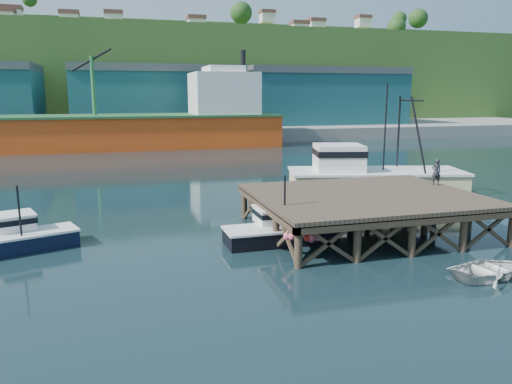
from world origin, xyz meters
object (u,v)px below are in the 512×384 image
object	(u,v)px
dinghy	(490,269)
trawler	(373,176)
boat_black	(279,229)
dockworker	(436,172)
boat_navy	(19,236)

from	to	relation	value
dinghy	trawler	bearing A→B (deg)	-20.78
boat_black	trawler	size ratio (longest dim) A/B	0.45
boat_black	trawler	world-z (taller)	trawler
trawler	dockworker	xyz separation A→B (m)	(0.77, -6.25, 1.21)
boat_black	dockworker	distance (m)	11.02
boat_navy	dockworker	size ratio (longest dim) A/B	3.54
boat_black	dinghy	distance (m)	10.06
boat_navy	dinghy	distance (m)	21.82
trawler	dinghy	distance (m)	15.87
boat_navy	dockworker	xyz separation A→B (m)	(23.39, -0.34, 2.25)
boat_navy	dockworker	bearing A→B (deg)	-19.84
trawler	dockworker	size ratio (longest dim) A/B	8.21
boat_black	trawler	xyz separation A→B (m)	(9.85, 8.15, 1.05)
boat_black	dinghy	world-z (taller)	boat_black
boat_navy	boat_black	bearing A→B (deg)	-28.92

